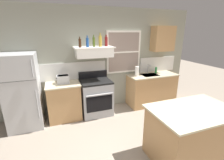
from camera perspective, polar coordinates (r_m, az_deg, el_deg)
The scene contains 17 objects.
back_wall at distance 4.33m, azimuth -3.62°, elevation 7.10°, with size 5.40×0.11×2.70m.
refrigerator at distance 3.99m, azimuth -29.41°, elevation -3.73°, with size 0.70×0.72×1.67m.
counter_left_of_stove at distance 4.12m, azimuth -16.75°, elevation -7.25°, with size 0.79×0.63×0.91m.
toaster at distance 3.98m, azimuth -17.20°, elevation 0.32°, with size 0.30×0.20×0.19m.
stove_range at distance 4.18m, azimuth -5.70°, elevation -6.07°, with size 0.76×0.69×1.09m.
range_hood_shelf at distance 3.97m, azimuth -6.55°, elevation 10.04°, with size 0.96×0.52×0.24m.
bottle_brown_stout at distance 3.82m, azimuth -11.45°, elevation 12.93°, with size 0.06×0.06×0.24m.
bottle_blue_liqueur at distance 3.86m, azimuth -8.83°, elevation 13.25°, with size 0.07×0.07×0.27m.
bottle_olive_oil_square at distance 3.95m, azimuth -6.55°, elevation 13.49°, with size 0.06×0.06×0.28m.
bottle_champagne_gold_foil at distance 3.96m, azimuth -4.25°, elevation 13.83°, with size 0.08×0.08×0.32m.
bottle_red_label_wine at distance 4.06m, azimuth -2.10°, elevation 13.69°, with size 0.07×0.07×0.28m.
counter_right_with_sink at distance 4.87m, azimuth 13.95°, elevation -3.15°, with size 1.43×0.63×0.91m.
sink_faucet at distance 4.72m, azimuth 12.84°, elevation 4.23°, with size 0.03×0.17×0.28m.
paper_towel_roll at distance 4.44m, azimuth 8.94°, elevation 3.11°, with size 0.11×0.11×0.27m, color white.
dish_soap_bottle at distance 4.90m, azimuth 15.53°, elevation 3.47°, with size 0.06×0.06×0.18m, color #268C3F.
kitchen_island at distance 3.12m, azimuth 26.33°, elevation -16.87°, with size 1.40×0.90×0.91m.
upper_cabinet_right at distance 4.91m, azimuth 17.79°, elevation 13.96°, with size 0.64×0.32×0.70m.
Camera 1 is at (-1.16, -1.87, 2.11)m, focal length 25.43 mm.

